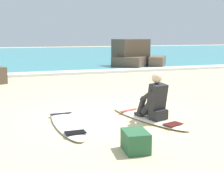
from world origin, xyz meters
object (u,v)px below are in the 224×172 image
surfboard_main (148,118)px  beach_bag (135,141)px  surfer_seated (154,101)px  surfboard_spare_near (67,123)px

surfboard_main → beach_bag: size_ratio=4.82×
surfer_seated → surfboard_spare_near: surfer_seated is taller
surfboard_main → beach_bag: (-0.97, -1.57, 0.12)m
surfboard_spare_near → beach_bag: beach_bag is taller
beach_bag → surfboard_spare_near: bearing=112.8°
surfer_seated → surfboard_spare_near: size_ratio=0.41×
surfboard_spare_near → beach_bag: bearing=-67.2°
surfboard_spare_near → surfer_seated: bearing=-11.2°
surfer_seated → beach_bag: surfer_seated is taller
surfer_seated → beach_bag: (-1.02, -1.39, -0.28)m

